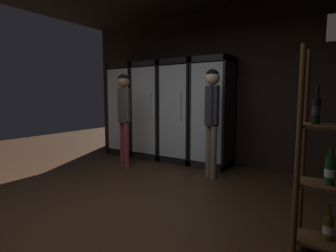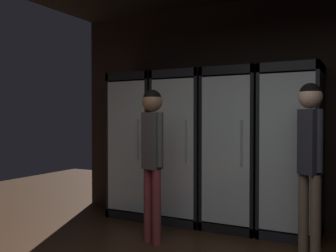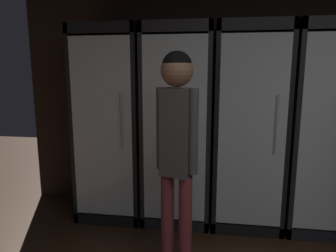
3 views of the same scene
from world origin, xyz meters
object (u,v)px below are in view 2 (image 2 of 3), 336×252
shopper_far (310,146)px  shopper_near (152,144)px  cooler_center (234,150)px  cooler_far_left (139,146)px  cooler_left (184,148)px  cooler_right (292,152)px

shopper_far → shopper_near: bearing=-170.5°
cooler_center → cooler_far_left: bearing=-179.9°
cooler_left → cooler_center: bearing=0.1°
shopper_near → shopper_far: (1.53, 0.26, 0.01)m
cooler_far_left → shopper_near: bearing=-51.8°
cooler_right → cooler_left: bearing=180.0°
cooler_far_left → cooler_right: 2.01m
cooler_far_left → cooler_center: 1.34m
cooler_right → shopper_far: 0.79m
cooler_center → shopper_far: 1.21m
cooler_left → shopper_far: 1.79m
cooler_far_left → cooler_left: 0.67m
cooler_far_left → shopper_far: cooler_far_left is taller
cooler_center → shopper_near: 1.14m
cooler_right → cooler_far_left: bearing=-180.0°
cooler_center → shopper_far: bearing=-37.2°
cooler_left → shopper_near: size_ratio=1.18×
shopper_near → shopper_far: 1.55m
cooler_left → cooler_far_left: bearing=-179.9°
cooler_left → shopper_far: size_ratio=1.17×
cooler_left → shopper_far: cooler_left is taller
cooler_left → cooler_center: (0.67, 0.00, 0.00)m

